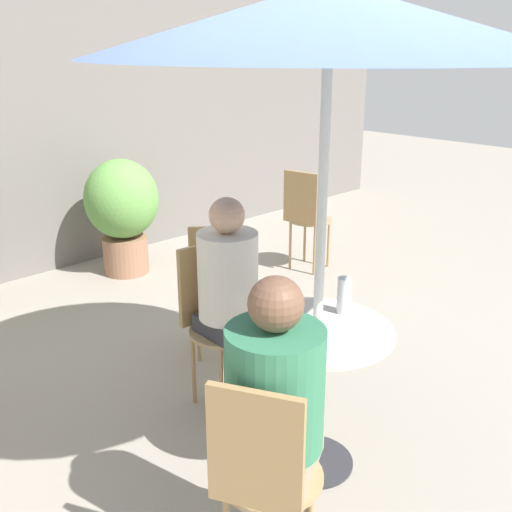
{
  "coord_description": "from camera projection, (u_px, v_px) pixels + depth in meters",
  "views": [
    {
      "loc": [
        -1.92,
        -1.51,
        1.97
      ],
      "look_at": [
        -0.0,
        0.46,
        0.99
      ],
      "focal_mm": 42.0,
      "sensor_mm": 36.0,
      "label": 1
    }
  ],
  "objects": [
    {
      "name": "bistro_chair_2",
      "position": [
        305.0,
        212.0,
        5.31
      ],
      "size": [
        0.42,
        0.4,
        0.93
      ],
      "rotation": [
        0.0,
        0.0,
        1.75
      ],
      "color": "#997F56",
      "rests_on": "ground_plane"
    },
    {
      "name": "beer_glass_1",
      "position": [
        281.0,
        326.0,
        2.57
      ],
      "size": [
        0.06,
        0.06,
        0.17
      ],
      "color": "silver",
      "rests_on": "cafe_table_near"
    },
    {
      "name": "bistro_chair_4",
      "position": [
        217.0,
        279.0,
        3.79
      ],
      "size": [
        0.45,
        0.45,
        0.93
      ],
      "rotation": [
        0.0,
        0.0,
        2.41
      ],
      "color": "#997F56",
      "rests_on": "ground_plane"
    },
    {
      "name": "ground_plane",
      "position": [
        322.0,
        468.0,
        2.94
      ],
      "size": [
        20.0,
        20.0,
        0.0
      ],
      "primitive_type": "plane",
      "color": "gray"
    },
    {
      "name": "bistro_chair_1",
      "position": [
        263.0,
        470.0,
        2.1
      ],
      "size": [
        0.44,
        0.43,
        0.93
      ],
      "rotation": [
        0.0,
        0.0,
        -4.24
      ],
      "color": "#997F56",
      "rests_on": "ground_plane"
    },
    {
      "name": "beer_glass_0",
      "position": [
        344.0,
        295.0,
        2.87
      ],
      "size": [
        0.07,
        0.07,
        0.18
      ],
      "color": "silver",
      "rests_on": "cafe_table_near"
    },
    {
      "name": "potted_plant_1",
      "position": [
        122.0,
        208.0,
        5.26
      ],
      "size": [
        0.65,
        0.65,
        1.03
      ],
      "color": "#93664C",
      "rests_on": "ground_plane"
    },
    {
      "name": "umbrella",
      "position": [
        328.0,
        21.0,
        2.29
      ],
      "size": [
        1.94,
        1.94,
        2.2
      ],
      "color": "silver",
      "rests_on": "ground_plane"
    },
    {
      "name": "bistro_chair_0",
      "position": [
        214.0,
        310.0,
        3.35
      ],
      "size": [
        0.39,
        0.4,
        0.93
      ],
      "rotation": [
        0.0,
        0.0,
        -0.05
      ],
      "color": "#997F56",
      "rests_on": "ground_plane"
    },
    {
      "name": "cafe_table_near",
      "position": [
        315.0,
        365.0,
        2.8
      ],
      "size": [
        0.71,
        0.71,
        0.74
      ],
      "color": "#2D2D33",
      "rests_on": "ground_plane"
    },
    {
      "name": "seated_person_0",
      "position": [
        230.0,
        288.0,
        3.19
      ],
      "size": [
        0.32,
        0.34,
        1.23
      ],
      "rotation": [
        0.0,
        0.0,
        -0.05
      ],
      "color": "#2D2D33",
      "rests_on": "ground_plane"
    },
    {
      "name": "seated_person_1",
      "position": [
        276.0,
        405.0,
        2.17
      ],
      "size": [
        0.44,
        0.43,
        1.24
      ],
      "rotation": [
        0.0,
        0.0,
        2.04
      ],
      "color": "gray",
      "rests_on": "ground_plane"
    }
  ]
}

